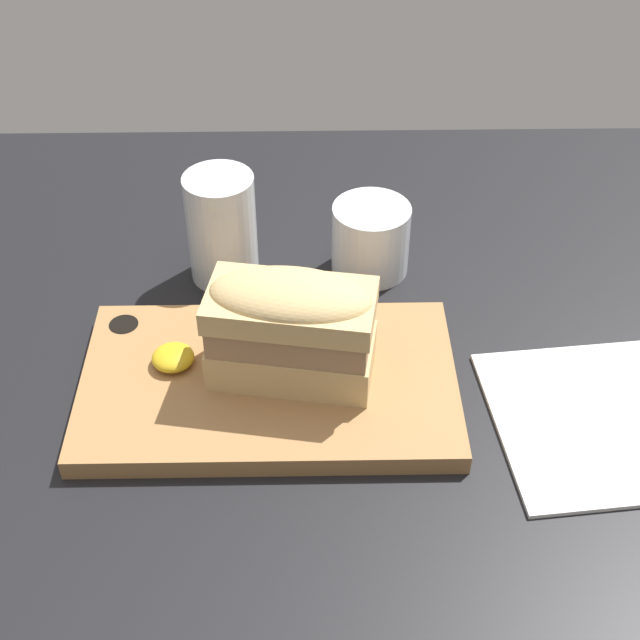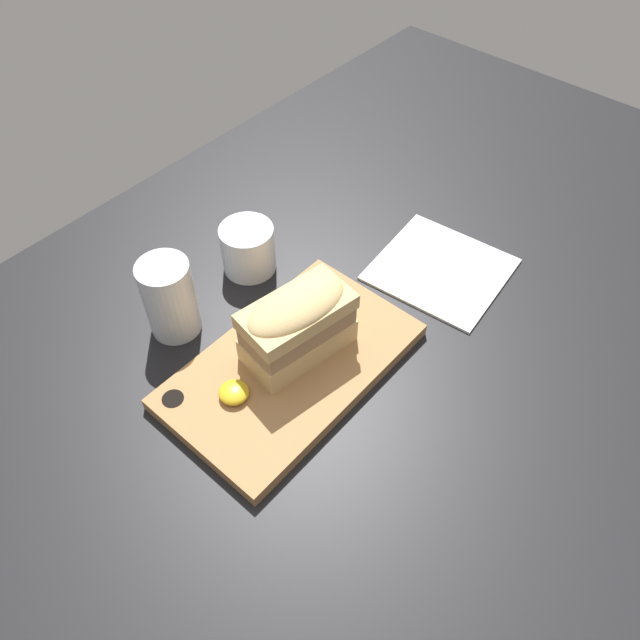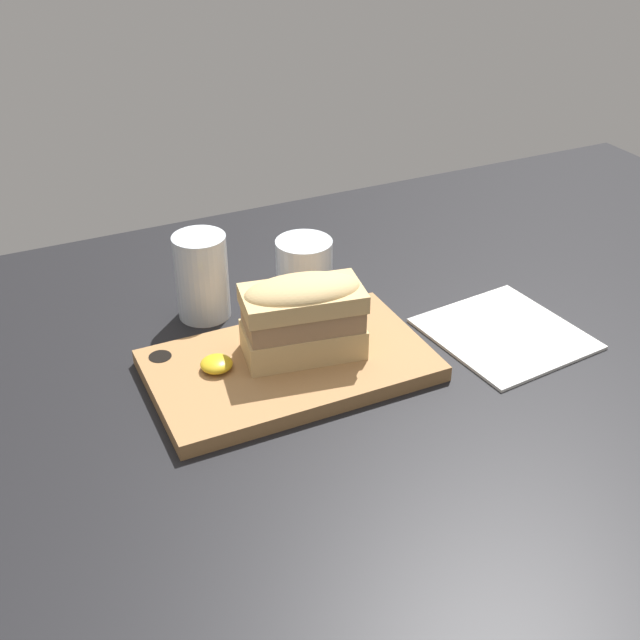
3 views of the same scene
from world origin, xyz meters
The scene contains 7 objects.
dining_table centered at (0.00, 0.00, 1.00)cm, with size 184.44×98.21×2.00cm.
serving_board centered at (4.17, 4.16, 2.92)cm, with size 31.68×18.74×1.88cm.
sandwich centered at (6.25, 4.73, 9.01)cm, with size 14.46×9.17×9.62cm.
mustard_dollop centered at (-3.90, 5.70, 4.56)cm, with size 3.62×3.62×1.45cm.
water_glass centered at (-0.52, 20.49, 6.81)cm, with size 6.66×6.66×11.08cm.
wine_glass centered at (13.81, 21.20, 5.30)cm, with size 7.61×7.61×7.12cm.
napkin centered at (31.36, 0.47, 2.20)cm, with size 18.60×19.22×0.40cm.
Camera 3 is at (-24.73, -65.40, 55.64)cm, focal length 45.00 mm.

